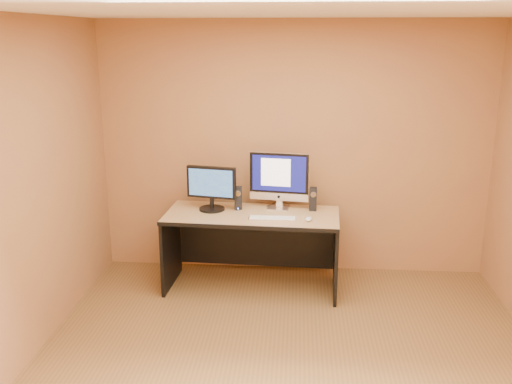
# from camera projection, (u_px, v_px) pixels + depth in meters

# --- Properties ---
(floor) EXTENTS (4.00, 4.00, 0.00)m
(floor) POSITION_uv_depth(u_px,v_px,m) (288.00, 372.00, 4.29)
(floor) COLOR brown
(floor) RESTS_ON ground
(walls) EXTENTS (4.00, 4.00, 2.60)m
(walls) POSITION_uv_depth(u_px,v_px,m) (291.00, 207.00, 3.94)
(walls) COLOR brown
(walls) RESTS_ON ground
(ceiling) EXTENTS (4.00, 4.00, 0.00)m
(ceiling) POSITION_uv_depth(u_px,v_px,m) (295.00, 9.00, 3.59)
(ceiling) COLOR white
(ceiling) RESTS_ON walls
(desk) EXTENTS (1.70, 0.81, 0.77)m
(desk) POSITION_uv_depth(u_px,v_px,m) (252.00, 251.00, 5.60)
(desk) COLOR tan
(desk) RESTS_ON ground
(imac) EXTENTS (0.62, 0.30, 0.57)m
(imac) POSITION_uv_depth(u_px,v_px,m) (279.00, 180.00, 5.60)
(imac) COLOR silver
(imac) RESTS_ON desk
(second_monitor) EXTENTS (0.54, 0.34, 0.44)m
(second_monitor) POSITION_uv_depth(u_px,v_px,m) (212.00, 189.00, 5.57)
(second_monitor) COLOR black
(second_monitor) RESTS_ON desk
(speaker_left) EXTENTS (0.07, 0.08, 0.23)m
(speaker_left) POSITION_uv_depth(u_px,v_px,m) (238.00, 198.00, 5.62)
(speaker_left) COLOR black
(speaker_left) RESTS_ON desk
(speaker_right) EXTENTS (0.07, 0.08, 0.23)m
(speaker_right) POSITION_uv_depth(u_px,v_px,m) (313.00, 199.00, 5.58)
(speaker_right) COLOR black
(speaker_right) RESTS_ON desk
(keyboard) EXTENTS (0.45, 0.13, 0.02)m
(keyboard) POSITION_uv_depth(u_px,v_px,m) (272.00, 218.00, 5.34)
(keyboard) COLOR silver
(keyboard) RESTS_ON desk
(mouse) EXTENTS (0.08, 0.12, 0.04)m
(mouse) POSITION_uv_depth(u_px,v_px,m) (309.00, 219.00, 5.29)
(mouse) COLOR silver
(mouse) RESTS_ON desk
(cable_a) EXTENTS (0.05, 0.23, 0.01)m
(cable_a) POSITION_uv_depth(u_px,v_px,m) (279.00, 205.00, 5.76)
(cable_a) COLOR black
(cable_a) RESTS_ON desk
(cable_b) EXTENTS (0.11, 0.16, 0.01)m
(cable_b) POSITION_uv_depth(u_px,v_px,m) (272.00, 204.00, 5.80)
(cable_b) COLOR black
(cable_b) RESTS_ON desk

